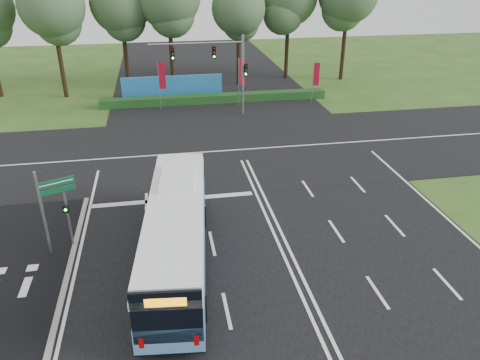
% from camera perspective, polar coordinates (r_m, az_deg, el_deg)
% --- Properties ---
extents(ground, '(120.00, 120.00, 0.00)m').
position_cam_1_polar(ground, '(24.42, 4.35, -7.04)').
color(ground, '#2C511B').
rests_on(ground, ground).
extents(road_main, '(20.00, 120.00, 0.04)m').
position_cam_1_polar(road_main, '(24.41, 4.35, -7.00)').
color(road_main, black).
rests_on(road_main, ground).
extents(road_cross, '(120.00, 14.00, 0.05)m').
position_cam_1_polar(road_cross, '(34.84, -0.41, 3.66)').
color(road_cross, black).
rests_on(road_cross, ground).
extents(bike_path, '(5.00, 18.00, 0.06)m').
position_cam_1_polar(bike_path, '(22.54, -26.98, -13.39)').
color(bike_path, black).
rests_on(bike_path, ground).
extents(kerb_strip, '(0.25, 18.00, 0.12)m').
position_cam_1_polar(kerb_strip, '(21.88, -20.86, -13.24)').
color(kerb_strip, gray).
rests_on(kerb_strip, ground).
extents(city_bus, '(3.76, 12.27, 3.47)m').
position_cam_1_polar(city_bus, '(21.71, -7.73, -6.38)').
color(city_bus, '#5389C1').
rests_on(city_bus, ground).
extents(pedestrian_signal, '(0.29, 0.41, 3.21)m').
position_cam_1_polar(pedestrian_signal, '(24.30, -20.26, -4.09)').
color(pedestrian_signal, gray).
rests_on(pedestrian_signal, ground).
extents(street_sign, '(1.60, 0.77, 4.44)m').
position_cam_1_polar(street_sign, '(23.62, -22.26, -2.55)').
color(street_sign, gray).
rests_on(street_sign, ground).
extents(banner_flag_left, '(0.66, 0.10, 4.49)m').
position_cam_1_polar(banner_flag_left, '(44.02, -9.56, 12.08)').
color(banner_flag_left, gray).
rests_on(banner_flag_left, ground).
extents(banner_flag_mid, '(0.68, 0.09, 4.60)m').
position_cam_1_polar(banner_flag_mid, '(44.55, 0.15, 12.69)').
color(banner_flag_mid, gray).
rests_on(banner_flag_mid, ground).
extents(banner_flag_right, '(0.59, 0.13, 4.04)m').
position_cam_1_polar(banner_flag_right, '(45.99, 9.20, 12.35)').
color(banner_flag_right, gray).
rests_on(banner_flag_right, ground).
extents(traffic_light_gantry, '(8.41, 0.28, 7.00)m').
position_cam_1_polar(traffic_light_gantry, '(41.55, -2.17, 14.05)').
color(traffic_light_gantry, gray).
rests_on(traffic_light_gantry, ground).
extents(hedge, '(22.00, 1.20, 0.80)m').
position_cam_1_polar(hedge, '(46.41, -3.04, 9.89)').
color(hedge, '#193C15').
rests_on(hedge, ground).
extents(blue_hoarding, '(10.00, 0.30, 2.20)m').
position_cam_1_polar(blue_hoarding, '(48.34, -8.24, 11.18)').
color(blue_hoarding, '#206DAE').
rests_on(blue_hoarding, ground).
extents(eucalyptus_row, '(43.02, 9.97, 12.68)m').
position_cam_1_polar(eucalyptus_row, '(50.99, -6.94, 20.88)').
color(eucalyptus_row, black).
rests_on(eucalyptus_row, ground).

